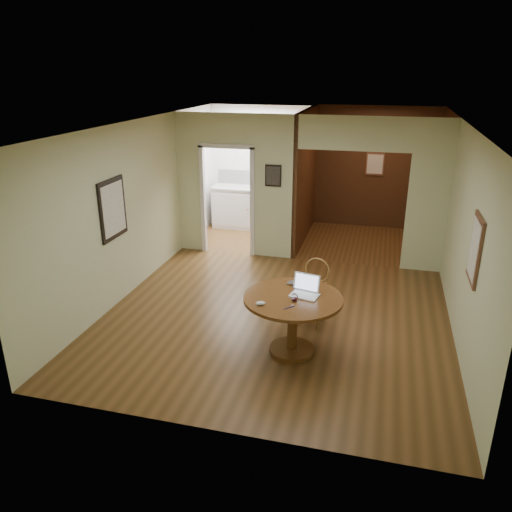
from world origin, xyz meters
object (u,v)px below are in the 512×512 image
(chair, at_px, (314,288))
(closed_laptop, at_px, (298,286))
(dining_table, at_px, (293,311))
(open_laptop, at_px, (305,289))

(chair, distance_m, closed_laptop, 0.63)
(dining_table, xyz_separation_m, closed_laptop, (0.00, 0.32, 0.22))
(dining_table, relative_size, chair, 1.31)
(dining_table, distance_m, closed_laptop, 0.39)
(chair, height_order, closed_laptop, chair)
(dining_table, height_order, chair, chair)
(dining_table, relative_size, open_laptop, 3.23)
(open_laptop, height_order, closed_laptop, open_laptop)
(chair, height_order, open_laptop, open_laptop)
(dining_table, bearing_deg, chair, 80.52)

